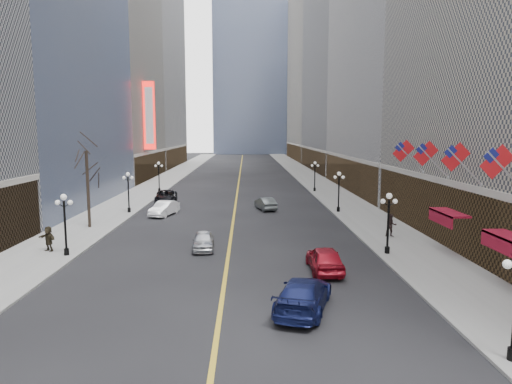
{
  "coord_description": "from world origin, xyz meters",
  "views": [
    {
      "loc": [
        1.33,
        -2.73,
        9.08
      ],
      "look_at": [
        1.83,
        19.91,
        6.1
      ],
      "focal_mm": 32.0,
      "sensor_mm": 36.0,
      "label": 1
    }
  ],
  "objects_px": {
    "streetlamp_east_1": "(388,217)",
    "car_sb_mid": "(325,259)",
    "streetlamp_east_2": "(339,187)",
    "car_sb_near": "(303,294)",
    "streetlamp_west_1": "(65,218)",
    "streetlamp_west_2": "(128,188)",
    "streetlamp_east_3": "(315,173)",
    "car_sb_far": "(265,204)",
    "streetlamp_west_3": "(159,173)",
    "car_nb_mid": "(164,208)",
    "car_nb_far": "(166,197)",
    "car_nb_near": "(203,241)"
  },
  "relations": [
    {
      "from": "streetlamp_west_1",
      "to": "car_nb_mid",
      "type": "height_order",
      "value": "streetlamp_west_1"
    },
    {
      "from": "streetlamp_east_3",
      "to": "car_sb_far",
      "type": "height_order",
      "value": "streetlamp_east_3"
    },
    {
      "from": "car_sb_near",
      "to": "streetlamp_east_2",
      "type": "bearing_deg",
      "value": -87.36
    },
    {
      "from": "streetlamp_east_3",
      "to": "car_nb_mid",
      "type": "bearing_deg",
      "value": -135.15
    },
    {
      "from": "streetlamp_west_3",
      "to": "car_nb_mid",
      "type": "xyz_separation_m",
      "value": [
        4.17,
        -19.32,
        -2.11
      ]
    },
    {
      "from": "streetlamp_east_1",
      "to": "car_nb_far",
      "type": "xyz_separation_m",
      "value": [
        -20.8,
        25.83,
        -2.09
      ]
    },
    {
      "from": "streetlamp_east_2",
      "to": "streetlamp_west_3",
      "type": "xyz_separation_m",
      "value": [
        -23.6,
        18.0,
        0.0
      ]
    },
    {
      "from": "car_nb_mid",
      "to": "car_sb_near",
      "type": "relative_size",
      "value": 0.83
    },
    {
      "from": "car_nb_far",
      "to": "car_sb_mid",
      "type": "distance_m",
      "value": 33.46
    },
    {
      "from": "streetlamp_west_1",
      "to": "car_sb_near",
      "type": "height_order",
      "value": "streetlamp_west_1"
    },
    {
      "from": "streetlamp_west_1",
      "to": "car_sb_mid",
      "type": "distance_m",
      "value": 18.78
    },
    {
      "from": "car_nb_far",
      "to": "streetlamp_west_2",
      "type": "bearing_deg",
      "value": -116.54
    },
    {
      "from": "car_sb_far",
      "to": "streetlamp_west_3",
      "type": "bearing_deg",
      "value": -61.19
    },
    {
      "from": "streetlamp_east_1",
      "to": "car_nb_near",
      "type": "xyz_separation_m",
      "value": [
        -13.8,
        2.0,
        -2.21
      ]
    },
    {
      "from": "streetlamp_west_2",
      "to": "streetlamp_east_3",
      "type": "bearing_deg",
      "value": 37.33
    },
    {
      "from": "streetlamp_east_3",
      "to": "car_sb_far",
      "type": "distance_m",
      "value": 17.94
    },
    {
      "from": "streetlamp_east_2",
      "to": "car_nb_mid",
      "type": "distance_m",
      "value": 19.59
    },
    {
      "from": "streetlamp_east_1",
      "to": "car_sb_mid",
      "type": "bearing_deg",
      "value": -144.27
    },
    {
      "from": "car_nb_near",
      "to": "car_nb_far",
      "type": "xyz_separation_m",
      "value": [
        -7.0,
        23.84,
        0.12
      ]
    },
    {
      "from": "streetlamp_east_1",
      "to": "streetlamp_west_3",
      "type": "xyz_separation_m",
      "value": [
        -23.6,
        36.0,
        0.0
      ]
    },
    {
      "from": "streetlamp_east_3",
      "to": "car_sb_mid",
      "type": "xyz_separation_m",
      "value": [
        -5.33,
        -39.83,
        -2.06
      ]
    },
    {
      "from": "streetlamp_east_1",
      "to": "car_nb_near",
      "type": "relative_size",
      "value": 1.11
    },
    {
      "from": "streetlamp_east_3",
      "to": "car_sb_near",
      "type": "xyz_separation_m",
      "value": [
        -7.55,
        -46.38,
        -2.06
      ]
    },
    {
      "from": "car_nb_mid",
      "to": "car_sb_near",
      "type": "xyz_separation_m",
      "value": [
        11.88,
        -27.05,
        0.05
      ]
    },
    {
      "from": "streetlamp_west_3",
      "to": "car_sb_mid",
      "type": "distance_m",
      "value": 43.87
    },
    {
      "from": "car_sb_mid",
      "to": "streetlamp_east_2",
      "type": "bearing_deg",
      "value": -104.3
    },
    {
      "from": "car_nb_near",
      "to": "streetlamp_east_2",
      "type": "bearing_deg",
      "value": 45.84
    },
    {
      "from": "streetlamp_west_1",
      "to": "car_nb_far",
      "type": "distance_m",
      "value": 26.07
    },
    {
      "from": "streetlamp_east_2",
      "to": "car_nb_far",
      "type": "bearing_deg",
      "value": 159.36
    },
    {
      "from": "streetlamp_east_1",
      "to": "streetlamp_west_1",
      "type": "height_order",
      "value": "same"
    },
    {
      "from": "car_sb_mid",
      "to": "streetlamp_west_3",
      "type": "bearing_deg",
      "value": -65.94
    },
    {
      "from": "car_nb_mid",
      "to": "car_nb_far",
      "type": "relative_size",
      "value": 0.82
    },
    {
      "from": "car_nb_near",
      "to": "car_sb_far",
      "type": "height_order",
      "value": "car_sb_far"
    },
    {
      "from": "streetlamp_west_1",
      "to": "streetlamp_west_2",
      "type": "distance_m",
      "value": 18.0
    },
    {
      "from": "streetlamp_east_3",
      "to": "streetlamp_west_1",
      "type": "height_order",
      "value": "same"
    },
    {
      "from": "streetlamp_east_1",
      "to": "car_sb_mid",
      "type": "xyz_separation_m",
      "value": [
        -5.33,
        -3.83,
        -2.06
      ]
    },
    {
      "from": "streetlamp_east_3",
      "to": "car_nb_far",
      "type": "bearing_deg",
      "value": -153.96
    },
    {
      "from": "streetlamp_west_2",
      "to": "car_nb_far",
      "type": "xyz_separation_m",
      "value": [
        2.8,
        7.83,
        -2.09
      ]
    },
    {
      "from": "car_sb_near",
      "to": "streetlamp_west_1",
      "type": "bearing_deg",
      "value": -15.35
    },
    {
      "from": "car_nb_far",
      "to": "streetlamp_east_3",
      "type": "bearing_deg",
      "value": 19.17
    },
    {
      "from": "streetlamp_east_1",
      "to": "streetlamp_west_3",
      "type": "distance_m",
      "value": 43.05
    },
    {
      "from": "car_sb_near",
      "to": "car_sb_far",
      "type": "relative_size",
      "value": 1.3
    },
    {
      "from": "streetlamp_east_2",
      "to": "car_nb_near",
      "type": "xyz_separation_m",
      "value": [
        -13.8,
        -16.0,
        -2.21
      ]
    },
    {
      "from": "streetlamp_west_1",
      "to": "car_sb_near",
      "type": "xyz_separation_m",
      "value": [
        16.05,
        -10.38,
        -2.06
      ]
    },
    {
      "from": "streetlamp_east_2",
      "to": "streetlamp_east_3",
      "type": "distance_m",
      "value": 18.0
    },
    {
      "from": "car_nb_mid",
      "to": "car_sb_mid",
      "type": "relative_size",
      "value": 0.96
    },
    {
      "from": "streetlamp_east_1",
      "to": "car_sb_near",
      "type": "xyz_separation_m",
      "value": [
        -7.55,
        -10.38,
        -2.06
      ]
    },
    {
      "from": "streetlamp_east_2",
      "to": "streetlamp_west_1",
      "type": "xyz_separation_m",
      "value": [
        -23.6,
        -18.0,
        0.0
      ]
    },
    {
      "from": "streetlamp_east_2",
      "to": "car_sb_near",
      "type": "xyz_separation_m",
      "value": [
        -7.55,
        -28.38,
        -2.06
      ]
    },
    {
      "from": "streetlamp_east_2",
      "to": "car_sb_near",
      "type": "height_order",
      "value": "streetlamp_east_2"
    }
  ]
}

